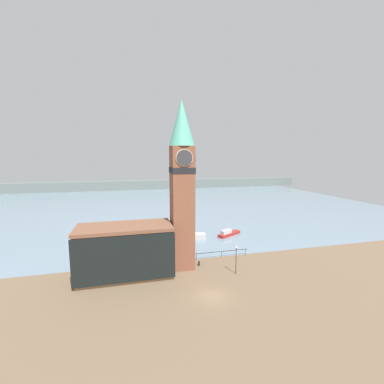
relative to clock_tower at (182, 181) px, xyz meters
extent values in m
plane|color=brown|center=(1.88, -9.59, -14.05)|extent=(160.00, 160.00, 0.00)
cube|color=slate|center=(1.88, 62.59, -14.05)|extent=(160.00, 120.00, 0.00)
cube|color=slate|center=(1.88, 102.59, -11.55)|extent=(180.00, 3.00, 5.00)
cube|color=#232328|center=(7.68, 2.34, -13.00)|extent=(9.95, 0.08, 0.08)
cylinder|color=#232328|center=(3.00, 2.34, -13.52)|extent=(0.07, 0.07, 1.05)
cylinder|color=#232328|center=(7.68, 2.34, -13.52)|extent=(0.07, 0.07, 1.05)
cylinder|color=#232328|center=(12.36, 2.34, -13.52)|extent=(0.07, 0.07, 1.05)
cube|color=brown|center=(-0.01, 0.01, -4.30)|extent=(3.42, 3.42, 19.49)
cube|color=black|center=(-0.01, 0.01, 1.75)|extent=(3.54, 3.54, 0.90)
cylinder|color=tan|center=(-0.01, -1.76, 3.65)|extent=(2.63, 0.12, 2.63)
cylinder|color=#333338|center=(-0.01, -1.85, 3.65)|extent=(2.39, 0.12, 2.39)
cylinder|color=tan|center=(1.76, 0.01, 3.65)|extent=(0.12, 2.63, 2.63)
cylinder|color=#333338|center=(1.85, 0.01, 3.65)|extent=(0.12, 2.39, 2.39)
cone|color=#51A88E|center=(-0.01, 0.01, 8.89)|extent=(3.94, 3.94, 6.91)
cube|color=#9E754C|center=(-8.96, -0.75, -10.42)|extent=(13.52, 6.07, 7.26)
cube|color=brown|center=(-8.96, -0.75, -6.54)|extent=(13.92, 6.47, 0.50)
cube|color=black|center=(-8.96, -3.93, -10.27)|extent=(14.02, 0.30, 6.68)
cube|color=#B7B2A8|center=(4.64, 14.06, -13.54)|extent=(7.05, 3.10, 1.01)
cube|color=#38383D|center=(3.43, 14.26, -12.61)|extent=(3.19, 1.88, 0.85)
cube|color=maroon|center=(13.92, 13.98, -13.72)|extent=(6.27, 4.33, 0.66)
cube|color=#B2B2B2|center=(12.92, 13.43, -12.97)|extent=(2.95, 2.25, 0.83)
cylinder|color=black|center=(2.76, -0.16, -13.71)|extent=(0.30, 0.30, 0.67)
sphere|color=black|center=(2.76, -0.16, -13.37)|extent=(0.32, 0.32, 0.32)
cylinder|color=black|center=(7.45, -4.34, -11.98)|extent=(0.10, 0.10, 4.13)
sphere|color=silver|center=(7.45, -4.34, -9.82)|extent=(0.32, 0.32, 0.32)
camera|label=1|loc=(-8.26, -38.99, 3.86)|focal=24.00mm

